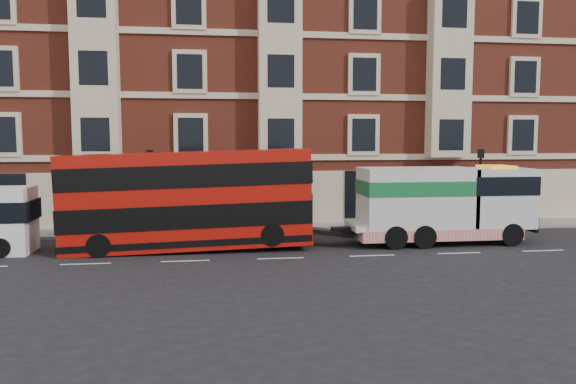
# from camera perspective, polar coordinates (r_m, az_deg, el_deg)

# --- Properties ---
(ground) EXTENTS (120.00, 120.00, 0.00)m
(ground) POSITION_cam_1_polar(r_m,az_deg,el_deg) (24.02, -0.74, -6.76)
(ground) COLOR black
(ground) RESTS_ON ground
(sidewalk) EXTENTS (90.00, 3.00, 0.15)m
(sidewalk) POSITION_cam_1_polar(r_m,az_deg,el_deg) (31.33, -2.43, -3.75)
(sidewalk) COLOR slate
(sidewalk) RESTS_ON ground
(victorian_terrace) EXTENTS (45.00, 12.00, 20.40)m
(victorian_terrace) POSITION_cam_1_polar(r_m,az_deg,el_deg) (38.77, -2.80, 12.82)
(victorian_terrace) COLOR brown
(victorian_terrace) RESTS_ON ground
(lamp_post_west) EXTENTS (0.35, 0.15, 4.35)m
(lamp_post_west) POSITION_cam_1_polar(r_m,az_deg,el_deg) (29.76, -13.79, 0.66)
(lamp_post_west) COLOR black
(lamp_post_west) RESTS_ON sidewalk
(lamp_post_east) EXTENTS (0.35, 0.15, 4.35)m
(lamp_post_east) POSITION_cam_1_polar(r_m,az_deg,el_deg) (33.12, 18.92, 0.99)
(lamp_post_east) COLOR black
(lamp_post_east) RESTS_ON sidewalk
(double_decker_bus) EXTENTS (11.07, 2.54, 4.48)m
(double_decker_bus) POSITION_cam_1_polar(r_m,az_deg,el_deg) (25.86, -10.15, -0.64)
(double_decker_bus) COLOR #AA1109
(double_decker_bus) RESTS_ON ground
(tow_truck) EXTENTS (8.86, 2.62, 3.69)m
(tow_truck) POSITION_cam_1_polar(r_m,az_deg,el_deg) (28.11, 15.25, -1.12)
(tow_truck) COLOR silver
(tow_truck) RESTS_ON ground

